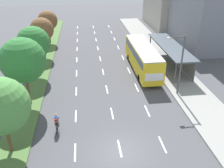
% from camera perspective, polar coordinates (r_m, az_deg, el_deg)
% --- Properties ---
extents(ground_plane, '(140.00, 140.00, 0.00)m').
position_cam_1_polar(ground_plane, '(19.21, 2.02, -15.88)').
color(ground_plane, '#4C4C51').
extents(median_strip, '(2.60, 52.00, 0.12)m').
position_cam_1_polar(median_strip, '(36.70, -15.97, 5.49)').
color(median_strip, '#4C7038').
rests_on(median_strip, ground).
extents(sidewalk_right, '(4.50, 52.00, 0.15)m').
position_cam_1_polar(sidewalk_right, '(38.03, 11.24, 6.84)').
color(sidewalk_right, gray).
rests_on(sidewalk_right, ground).
extents(lane_divider_left, '(0.14, 45.83, 0.01)m').
position_cam_1_polar(lane_divider_left, '(33.86, -8.47, 4.31)').
color(lane_divider_left, white).
rests_on(lane_divider_left, ground).
extents(lane_divider_center, '(0.14, 45.83, 0.01)m').
position_cam_1_polar(lane_divider_center, '(33.92, -2.54, 4.64)').
color(lane_divider_center, white).
rests_on(lane_divider_center, ground).
extents(lane_divider_right, '(0.14, 45.83, 0.01)m').
position_cam_1_polar(lane_divider_right, '(34.34, 3.31, 4.92)').
color(lane_divider_right, white).
rests_on(lane_divider_right, ground).
extents(bus_shelter, '(2.90, 11.98, 2.86)m').
position_cam_1_polar(bus_shelter, '(33.82, 14.07, 7.14)').
color(bus_shelter, gray).
rests_on(bus_shelter, sidewalk_right).
extents(bus, '(2.54, 11.29, 3.37)m').
position_cam_1_polar(bus, '(31.66, 7.35, 6.74)').
color(bus, yellow).
rests_on(bus, ground).
extents(cyclist, '(0.46, 1.82, 1.71)m').
position_cam_1_polar(cyclist, '(21.20, -13.12, -9.12)').
color(cyclist, black).
rests_on(cyclist, ground).
extents(median_tree_nearest, '(4.15, 4.15, 6.12)m').
position_cam_1_polar(median_tree_nearest, '(18.36, -25.20, -4.85)').
color(median_tree_nearest, brown).
rests_on(median_tree_nearest, median_strip).
extents(median_tree_second, '(4.35, 4.35, 6.88)m').
position_cam_1_polar(median_tree_second, '(23.99, -20.62, 5.29)').
color(median_tree_second, brown).
rests_on(median_tree_second, median_strip).
extents(median_tree_third, '(4.01, 4.01, 6.24)m').
position_cam_1_polar(median_tree_third, '(30.58, -18.36, 9.33)').
color(median_tree_third, brown).
rests_on(median_tree_third, median_strip).
extents(median_tree_fourth, '(3.44, 3.44, 5.79)m').
position_cam_1_polar(median_tree_fourth, '(37.16, -16.48, 12.41)').
color(median_tree_fourth, brown).
rests_on(median_tree_fourth, median_strip).
extents(median_tree_fifth, '(3.37, 3.37, 5.55)m').
position_cam_1_polar(median_tree_fifth, '(43.86, -15.20, 14.50)').
color(median_tree_fifth, brown).
rests_on(median_tree_fifth, median_strip).
extents(streetlight, '(1.91, 0.24, 6.50)m').
position_cam_1_polar(streetlight, '(25.61, 15.99, 5.14)').
color(streetlight, '#4C4C51').
rests_on(streetlight, sidewalk_right).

